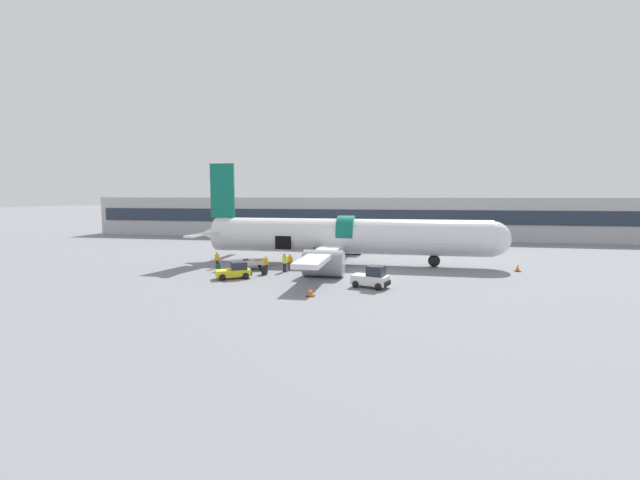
% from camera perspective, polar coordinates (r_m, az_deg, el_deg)
% --- Properties ---
extents(ground_plane, '(500.00, 500.00, 0.00)m').
position_cam_1_polar(ground_plane, '(39.43, 5.80, -4.59)').
color(ground_plane, slate).
extents(terminal_strip, '(104.72, 10.26, 6.93)m').
position_cam_1_polar(terminal_strip, '(75.68, 8.58, 3.03)').
color(terminal_strip, '#B2B2B7').
rests_on(terminal_strip, ground_plane).
extents(airplane, '(32.86, 28.55, 10.70)m').
position_cam_1_polar(airplane, '(45.05, 3.00, 0.37)').
color(airplane, silver).
rests_on(airplane, ground_plane).
extents(baggage_tug_lead, '(3.15, 2.37, 1.75)m').
position_cam_1_polar(baggage_tug_lead, '(33.82, 6.90, -5.09)').
color(baggage_tug_lead, white).
rests_on(baggage_tug_lead, ground_plane).
extents(baggage_tug_mid, '(3.23, 2.64, 1.42)m').
position_cam_1_polar(baggage_tug_mid, '(38.03, -11.31, -4.13)').
color(baggage_tug_mid, yellow).
rests_on(baggage_tug_mid, ground_plane).
extents(baggage_cart_loading, '(4.30, 2.96, 1.09)m').
position_cam_1_polar(baggage_cart_loading, '(42.29, -9.36, -3.17)').
color(baggage_cart_loading, '#B7BABF').
rests_on(baggage_cart_loading, ground_plane).
extents(ground_crew_loader_a, '(0.49, 0.56, 1.64)m').
position_cam_1_polar(ground_crew_loader_a, '(43.70, -13.56, -2.55)').
color(ground_crew_loader_a, black).
rests_on(ground_crew_loader_a, ground_plane).
extents(ground_crew_loader_b, '(0.42, 0.57, 1.64)m').
position_cam_1_polar(ground_crew_loader_b, '(40.05, -7.21, -3.20)').
color(ground_crew_loader_b, black).
rests_on(ground_crew_loader_b, ground_plane).
extents(ground_crew_driver, '(0.54, 0.60, 1.77)m').
position_cam_1_polar(ground_crew_driver, '(40.49, -4.77, -2.97)').
color(ground_crew_driver, '#1E2338').
rests_on(ground_crew_driver, ground_plane).
extents(ground_crew_supervisor, '(0.55, 0.39, 1.60)m').
position_cam_1_polar(ground_crew_supervisor, '(41.48, -4.03, -2.88)').
color(ground_crew_supervisor, '#1E2338').
rests_on(ground_crew_supervisor, ground_plane).
extents(suitcase_on_tarmac_upright, '(0.49, 0.41, 0.86)m').
position_cam_1_polar(suitcase_on_tarmac_upright, '(39.20, -7.45, -4.12)').
color(suitcase_on_tarmac_upright, black).
rests_on(suitcase_on_tarmac_upright, ground_plane).
extents(suitcase_on_tarmac_spare, '(0.45, 0.21, 0.85)m').
position_cam_1_polar(suitcase_on_tarmac_spare, '(41.66, -13.43, -3.64)').
color(suitcase_on_tarmac_spare, '#14472D').
rests_on(suitcase_on_tarmac_spare, ground_plane).
extents(safety_cone_nose, '(0.58, 0.58, 0.72)m').
position_cam_1_polar(safety_cone_nose, '(44.94, 24.86, -3.39)').
color(safety_cone_nose, black).
rests_on(safety_cone_nose, ground_plane).
extents(safety_cone_engine_left, '(0.61, 0.61, 0.74)m').
position_cam_1_polar(safety_cone_engine_left, '(30.82, -1.28, -6.87)').
color(safety_cone_engine_left, black).
rests_on(safety_cone_engine_left, ground_plane).
extents(safety_cone_wingtip, '(0.49, 0.49, 0.58)m').
position_cam_1_polar(safety_cone_wingtip, '(38.81, 2.76, -4.33)').
color(safety_cone_wingtip, black).
rests_on(safety_cone_wingtip, ground_plane).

